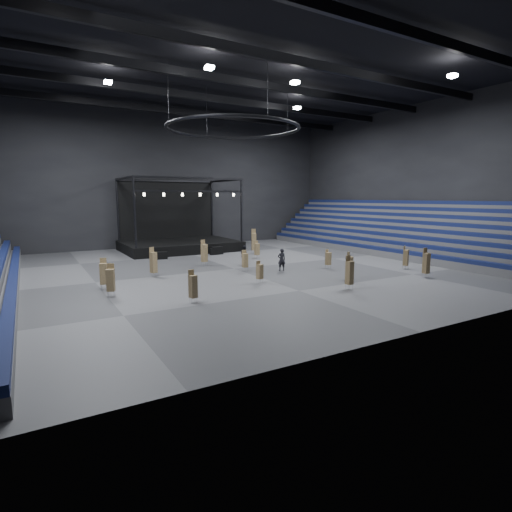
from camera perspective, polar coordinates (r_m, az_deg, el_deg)
floor at (r=38.33m, az=-3.14°, el=-1.83°), size 50.00×50.00×0.00m
ceiling at (r=39.35m, az=-3.37°, el=24.92°), size 50.00×42.00×0.20m
wall_back at (r=57.30m, az=-12.92°, el=10.39°), size 50.00×0.20×18.00m
wall_front at (r=21.33m, az=23.91°, el=13.61°), size 50.00×0.20×18.00m
wall_right at (r=53.89m, az=21.63°, el=10.16°), size 0.20×42.00×18.00m
bleachers_right at (r=52.49m, az=19.80°, el=2.36°), size 7.20×40.00×6.40m
stage at (r=53.00m, az=-11.12°, el=2.45°), size 14.00×10.00×9.20m
truss_ring at (r=38.23m, az=-3.30°, el=17.72°), size 12.30×12.30×5.15m
roof_girders at (r=39.13m, az=-3.36°, el=23.80°), size 49.00×30.35×0.70m
floodlights at (r=35.58m, az=-0.17°, el=24.39°), size 28.60×16.60×0.25m
flight_case_left at (r=45.40m, az=-13.32°, el=0.07°), size 1.30×0.83×0.81m
flight_case_mid at (r=48.06m, az=-5.59°, el=0.78°), size 1.42×0.77×0.92m
flight_case_right at (r=47.81m, az=-5.92°, el=0.63°), size 1.13×0.58×0.75m
chair_stack_0 at (r=44.68m, az=0.14°, el=1.02°), size 0.46×0.46×1.97m
chair_stack_1 at (r=36.79m, az=23.14°, el=-0.88°), size 0.48×0.48×2.56m
chair_stack_2 at (r=38.87m, az=10.28°, el=-0.32°), size 0.52×0.52×1.85m
chair_stack_3 at (r=35.17m, az=-14.45°, el=-0.83°), size 0.61×0.61×2.59m
chair_stack_4 at (r=29.07m, az=-20.06°, el=-3.17°), size 0.67×0.67×2.32m
chair_stack_5 at (r=40.04m, az=-7.41°, el=0.50°), size 0.60×0.60×2.62m
chair_stack_6 at (r=26.09m, az=-9.00°, el=-4.24°), size 0.53×0.53×2.19m
chair_stack_7 at (r=31.56m, az=-20.95°, el=-2.31°), size 0.61×0.61×2.37m
chair_stack_8 at (r=40.40m, az=20.61°, el=-0.17°), size 0.57×0.57×2.24m
chair_stack_9 at (r=36.78m, az=-1.59°, el=-0.58°), size 0.48×0.48×1.98m
chair_stack_10 at (r=30.35m, az=13.20°, el=-2.26°), size 0.50×0.50×2.56m
chair_stack_11 at (r=31.74m, az=0.52°, el=-2.18°), size 0.51×0.51×1.80m
chair_stack_12 at (r=33.96m, az=13.25°, el=-1.34°), size 0.53×0.53×2.33m
chair_stack_13 at (r=48.27m, az=-0.31°, el=2.12°), size 0.68×0.68×3.01m
man_center at (r=37.27m, az=3.68°, el=-0.52°), size 0.85×0.66×2.06m
crew_member at (r=40.53m, az=-1.67°, el=0.14°), size 0.78×0.98×1.96m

